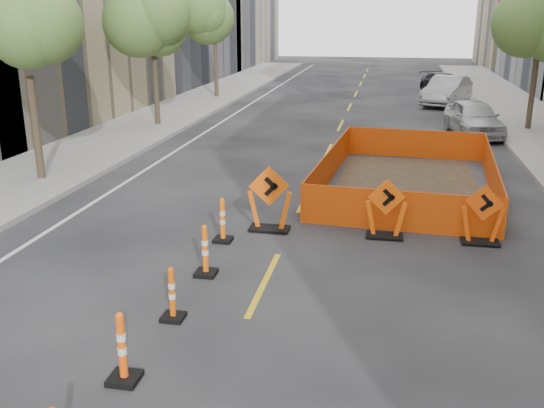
% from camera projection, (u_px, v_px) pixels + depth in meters
% --- Properties ---
extents(ground_plane, '(140.00, 140.00, 0.00)m').
position_uv_depth(ground_plane, '(205.00, 406.00, 8.21)').
color(ground_plane, black).
extents(sidewalk_left, '(4.00, 90.00, 0.15)m').
position_uv_depth(sidewalk_left, '(58.00, 164.00, 21.06)').
color(sidewalk_left, gray).
rests_on(sidewalk_left, ground).
extents(tree_l_b, '(2.80, 2.80, 5.95)m').
position_uv_depth(tree_l_b, '(25.00, 33.00, 17.74)').
color(tree_l_b, '#382B1E').
rests_on(tree_l_b, ground).
extents(tree_l_c, '(2.80, 2.80, 5.95)m').
position_uv_depth(tree_l_c, '(153.00, 26.00, 27.10)').
color(tree_l_c, '#382B1E').
rests_on(tree_l_c, ground).
extents(tree_l_d, '(2.80, 2.80, 5.95)m').
position_uv_depth(tree_l_d, '(215.00, 23.00, 36.46)').
color(tree_l_d, '#382B1E').
rests_on(tree_l_d, ground).
extents(tree_r_c, '(2.80, 2.80, 5.95)m').
position_uv_depth(tree_r_c, '(541.00, 27.00, 25.92)').
color(tree_r_c, '#382B1E').
rests_on(tree_r_c, ground).
extents(channelizer_3, '(0.43, 0.43, 1.10)m').
position_uv_depth(channelizer_3, '(122.00, 347.00, 8.60)').
color(channelizer_3, '#FF530A').
rests_on(channelizer_3, ground).
extents(channelizer_4, '(0.39, 0.39, 0.98)m').
position_uv_depth(channelizer_4, '(172.00, 294.00, 10.40)').
color(channelizer_4, '#D75009').
rests_on(channelizer_4, ground).
extents(channelizer_5, '(0.42, 0.42, 1.08)m').
position_uv_depth(channelizer_5, '(205.00, 250.00, 12.17)').
color(channelizer_5, '#E75B09').
rests_on(channelizer_5, ground).
extents(channelizer_6, '(0.42, 0.42, 1.06)m').
position_uv_depth(channelizer_6, '(223.00, 220.00, 13.98)').
color(channelizer_6, '#F8640A').
rests_on(channelizer_6, ground).
extents(chevron_sign_left, '(1.22, 0.91, 1.63)m').
position_uv_depth(chevron_sign_left, '(269.00, 199.00, 14.61)').
color(chevron_sign_left, '#E05109').
rests_on(chevron_sign_left, ground).
extents(chevron_sign_center, '(1.07, 0.77, 1.45)m').
position_uv_depth(chevron_sign_center, '(386.00, 208.00, 14.17)').
color(chevron_sign_center, '#FA570A').
rests_on(chevron_sign_center, ground).
extents(chevron_sign_right, '(1.09, 0.85, 1.43)m').
position_uv_depth(chevron_sign_right, '(483.00, 214.00, 13.78)').
color(chevron_sign_right, '#D74209').
rests_on(chevron_sign_right, ground).
extents(safety_fence, '(5.43, 8.57, 1.03)m').
position_uv_depth(safety_fence, '(408.00, 170.00, 18.44)').
color(safety_fence, '#FD480D').
rests_on(safety_fence, ground).
extents(parked_car_near, '(2.49, 4.71, 1.53)m').
position_uv_depth(parked_car_near, '(474.00, 118.00, 26.18)').
color(parked_car_near, '#BEBEC0').
rests_on(parked_car_near, ground).
extents(parked_car_mid, '(3.34, 5.29, 1.64)m').
position_uv_depth(parked_car_mid, '(447.00, 91.00, 34.89)').
color(parked_car_mid, '#A0A0A5').
rests_on(parked_car_mid, ground).
extents(parked_car_far, '(3.30, 4.95, 1.33)m').
position_uv_depth(parked_car_far, '(443.00, 83.00, 39.95)').
color(parked_car_far, black).
rests_on(parked_car_far, ground).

